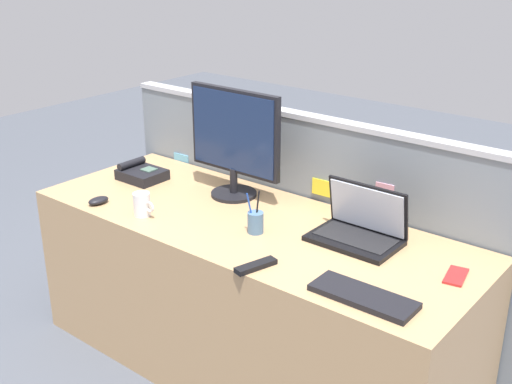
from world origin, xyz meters
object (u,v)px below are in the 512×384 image
object	(u,v)px
tv_remote	(256,266)
coffee_mug	(142,204)
laptop	(360,227)
keyboard_main	(363,296)
pen_cup	(255,222)
cell_phone_red_case	(456,276)
computer_mouse_right_hand	(98,200)
desktop_monitor	(234,138)
desk_phone	(141,174)

from	to	relation	value
tv_remote	coffee_mug	world-z (taller)	coffee_mug
laptop	tv_remote	distance (m)	0.49
keyboard_main	pen_cup	size ratio (longest dim) A/B	1.98
keyboard_main	coffee_mug	distance (m)	1.11
pen_cup	tv_remote	size ratio (longest dim) A/B	1.09
cell_phone_red_case	tv_remote	world-z (taller)	tv_remote
laptop	computer_mouse_right_hand	xyz separation A→B (m)	(-1.12, -0.42, -0.04)
laptop	keyboard_main	distance (m)	0.47
desktop_monitor	pen_cup	size ratio (longest dim) A/B	2.74
desk_phone	tv_remote	bearing A→B (deg)	-19.53
computer_mouse_right_hand	tv_remote	bearing A→B (deg)	4.03
keyboard_main	pen_cup	world-z (taller)	pen_cup
desktop_monitor	laptop	size ratio (longest dim) A/B	1.44
keyboard_main	tv_remote	bearing A→B (deg)	-172.75
keyboard_main	computer_mouse_right_hand	distance (m)	1.37
desktop_monitor	desk_phone	world-z (taller)	desktop_monitor
laptop	cell_phone_red_case	size ratio (longest dim) A/B	2.51
tv_remote	keyboard_main	bearing A→B (deg)	23.23
laptop	cell_phone_red_case	bearing A→B (deg)	-6.60
laptop	pen_cup	xyz separation A→B (m)	(-0.37, -0.21, -0.01)
pen_cup	desktop_monitor	bearing A→B (deg)	142.08
desk_phone	computer_mouse_right_hand	distance (m)	0.35
coffee_mug	laptop	bearing A→B (deg)	24.06
desk_phone	cell_phone_red_case	size ratio (longest dim) A/B	1.55
desktop_monitor	desk_phone	distance (m)	0.58
desktop_monitor	keyboard_main	distance (m)	1.09
laptop	computer_mouse_right_hand	bearing A→B (deg)	-159.31
cell_phone_red_case	tv_remote	xyz separation A→B (m)	(-0.60, -0.40, 0.01)
keyboard_main	desktop_monitor	bearing A→B (deg)	154.42
keyboard_main	computer_mouse_right_hand	size ratio (longest dim) A/B	3.66
desk_phone	coffee_mug	size ratio (longest dim) A/B	1.94
computer_mouse_right_hand	laptop	bearing A→B (deg)	26.39
desk_phone	keyboard_main	size ratio (longest dim) A/B	0.59
laptop	desk_phone	distance (m)	1.21
desk_phone	desktop_monitor	bearing A→B (deg)	14.98
desktop_monitor	computer_mouse_right_hand	size ratio (longest dim) A/B	5.08
pen_cup	tv_remote	world-z (taller)	pen_cup
tv_remote	computer_mouse_right_hand	bearing A→B (deg)	-166.24
desk_phone	coffee_mug	bearing A→B (deg)	-41.07
computer_mouse_right_hand	pen_cup	size ratio (longest dim) A/B	0.54
keyboard_main	cell_phone_red_case	world-z (taller)	keyboard_main
cell_phone_red_case	keyboard_main	bearing A→B (deg)	-128.85
laptop	coffee_mug	xyz separation A→B (m)	(-0.86, -0.39, -0.00)
laptop	keyboard_main	xyz separation A→B (m)	(0.25, -0.39, -0.05)
computer_mouse_right_hand	pen_cup	world-z (taller)	pen_cup
desk_phone	keyboard_main	world-z (taller)	desk_phone
desktop_monitor	computer_mouse_right_hand	distance (m)	0.68
desk_phone	computer_mouse_right_hand	world-z (taller)	desk_phone
desktop_monitor	computer_mouse_right_hand	bearing A→B (deg)	-131.12
tv_remote	desktop_monitor	bearing A→B (deg)	152.11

